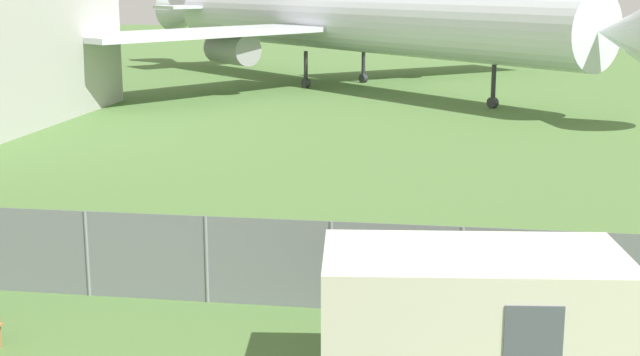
# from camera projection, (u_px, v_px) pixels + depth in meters

# --- Properties ---
(perimeter_fence) EXTENTS (56.07, 0.07, 1.82)m
(perimeter_fence) POSITION_uv_depth(u_px,v_px,m) (207.00, 259.00, 17.99)
(perimeter_fence) COLOR gray
(perimeter_fence) RESTS_ON ground
(airplane) EXTENTS (33.74, 31.99, 11.80)m
(airplane) POSITION_uv_depth(u_px,v_px,m) (349.00, 20.00, 53.64)
(airplane) COLOR silver
(airplane) RESTS_ON ground
(portable_cabin) EXTENTS (4.90, 2.95, 2.34)m
(portable_cabin) POSITION_uv_depth(u_px,v_px,m) (472.00, 324.00, 13.90)
(portable_cabin) COLOR beige
(portable_cabin) RESTS_ON ground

